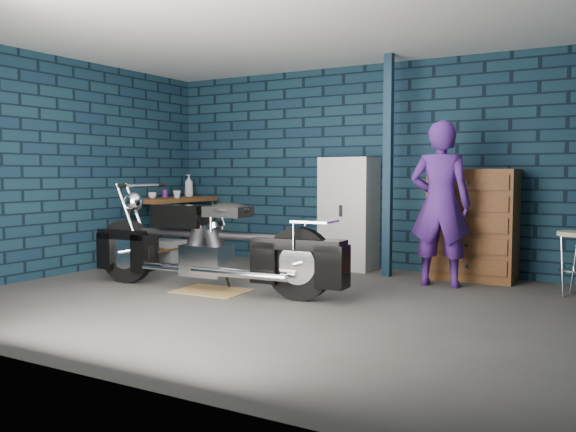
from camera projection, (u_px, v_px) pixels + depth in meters
The scene contains 15 objects.
ground at pixel (264, 300), 6.09m from camera, with size 6.00×6.00×0.00m, color #44413F.
room_walls at pixel (292, 113), 6.44m from camera, with size 6.02×5.01×2.71m.
support_post at pixel (388, 166), 7.40m from camera, with size 0.10×0.10×2.70m, color #132A3D.
workbench at pixel (173, 229), 8.90m from camera, with size 0.60×1.40×0.91m, color brown.
drip_mat at pixel (212, 291), 6.54m from camera, with size 0.75×0.57×0.01m, color olive.
motorcycle at pixel (212, 238), 6.50m from camera, with size 2.61×0.71×1.15m, color black, non-canonical shape.
person at pixel (440, 204), 6.79m from camera, with size 0.67×0.44×1.85m, color #4A217D.
storage_bin at pixel (166, 251), 8.75m from camera, with size 0.50×0.35×0.31m, color #93969B.
locker at pixel (349, 214), 8.01m from camera, with size 0.69×0.49×1.47m, color beige.
tool_chest at pixel (473, 225), 7.21m from camera, with size 0.99×0.55×1.31m, color brown.
shop_stool at pixel (575, 264), 6.27m from camera, with size 0.37×0.37×0.67m, color #BEB590, non-canonical shape.
cup_a at pixel (152, 195), 8.57m from camera, with size 0.11×0.11×0.09m, color #BEB590.
cup_b at pixel (177, 194), 8.76m from camera, with size 0.11×0.11×0.11m, color #BEB590.
mug_purple at pixel (165, 194), 8.97m from camera, with size 0.08×0.08×0.11m, color #5D1B6F.
bottle at pixel (189, 185), 9.31m from camera, with size 0.13×0.13×0.34m, color #93969B.
Camera 1 is at (3.24, -5.08, 1.26)m, focal length 38.00 mm.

